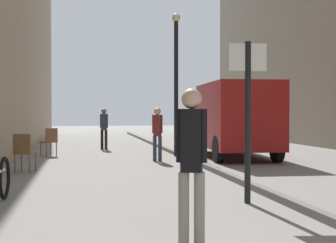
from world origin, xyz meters
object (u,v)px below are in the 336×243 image
object	(u,v)px
street_sign_post	(248,107)
lamp_post	(176,75)
cafe_chair_by_doorway	(24,150)
pedestrian_mid_block	(157,130)
pedestrian_far_crossing	(104,126)
delivery_van	(233,118)
pedestrian_main_foreground	(192,155)
cafe_chair_near_window	(50,140)

from	to	relation	value
street_sign_post	lamp_post	bearing A→B (deg)	-85.95
cafe_chair_by_doorway	street_sign_post	bearing A→B (deg)	-31.38
pedestrian_mid_block	pedestrian_far_crossing	size ratio (longest dim) A/B	0.99
delivery_van	street_sign_post	world-z (taller)	street_sign_post
delivery_van	pedestrian_main_foreground	bearing A→B (deg)	-107.24
pedestrian_mid_block	lamp_post	xyz separation A→B (m)	(0.88, 1.55, 1.80)
pedestrian_far_crossing	lamp_post	xyz separation A→B (m)	(2.23, -3.38, 1.79)
lamp_post	cafe_chair_by_doorway	xyz separation A→B (m)	(-4.50, -3.59, -2.18)
delivery_van	cafe_chair_near_window	distance (m)	6.15
pedestrian_far_crossing	delivery_van	world-z (taller)	delivery_van
street_sign_post	cafe_chair_by_doorway	distance (m)	6.30
pedestrian_mid_block	pedestrian_far_crossing	xyz separation A→B (m)	(-1.35, 4.94, 0.01)
pedestrian_far_crossing	lamp_post	bearing A→B (deg)	141.61
lamp_post	cafe_chair_near_window	xyz separation A→B (m)	(-4.16, 0.84, -2.18)
pedestrian_main_foreground	cafe_chair_near_window	size ratio (longest dim) A/B	1.84
pedestrian_far_crossing	cafe_chair_by_doorway	bearing A→B (deg)	90.15
pedestrian_mid_block	street_sign_post	size ratio (longest dim) A/B	0.62
street_sign_post	lamp_post	size ratio (longest dim) A/B	0.55
pedestrian_main_foreground	cafe_chair_near_window	world-z (taller)	pedestrian_main_foreground
delivery_van	street_sign_post	xyz separation A→B (m)	(-2.25, -7.72, 0.27)
street_sign_post	delivery_van	bearing A→B (deg)	-98.90
street_sign_post	cafe_chair_near_window	bearing A→B (deg)	-60.82
pedestrian_mid_block	delivery_van	world-z (taller)	delivery_van
delivery_van	street_sign_post	distance (m)	8.05
street_sign_post	cafe_chair_by_doorway	xyz separation A→B (m)	(-4.02, 4.76, -1.00)
street_sign_post	pedestrian_main_foreground	bearing A→B (deg)	64.53
pedestrian_far_crossing	street_sign_post	world-z (taller)	street_sign_post
street_sign_post	cafe_chair_near_window	world-z (taller)	street_sign_post
pedestrian_main_foreground	pedestrian_mid_block	distance (m)	9.09
pedestrian_main_foreground	cafe_chair_by_doorway	xyz separation A→B (m)	(-2.57, 7.00, -0.45)
street_sign_post	cafe_chair_near_window	xyz separation A→B (m)	(-3.68, 9.19, -1.00)
pedestrian_far_crossing	cafe_chair_near_window	size ratio (longest dim) A/B	1.72
delivery_van	pedestrian_mid_block	bearing A→B (deg)	-157.54
pedestrian_mid_block	street_sign_post	xyz separation A→B (m)	(0.40, -6.79, 0.62)
pedestrian_main_foreground	delivery_van	bearing A→B (deg)	-90.05
pedestrian_mid_block	cafe_chair_by_doorway	bearing A→B (deg)	52.15
pedestrian_mid_block	delivery_van	distance (m)	2.83
pedestrian_mid_block	lamp_post	bearing A→B (deg)	-96.72
cafe_chair_near_window	cafe_chair_by_doorway	distance (m)	4.44
pedestrian_far_crossing	lamp_post	distance (m)	4.43
cafe_chair_by_doorway	pedestrian_main_foreground	bearing A→B (deg)	-51.39
lamp_post	cafe_chair_by_doorway	distance (m)	6.15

